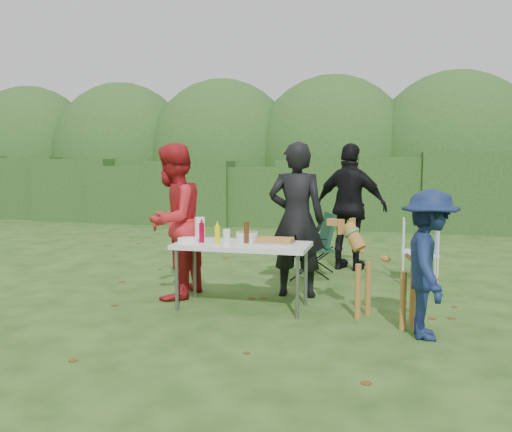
% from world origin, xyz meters
% --- Properties ---
extents(ground, '(80.00, 80.00, 0.00)m').
position_xyz_m(ground, '(0.00, 0.00, 0.00)').
color(ground, '#1E4211').
extents(hedge_row, '(22.00, 1.40, 1.70)m').
position_xyz_m(hedge_row, '(0.00, 8.00, 0.85)').
color(hedge_row, '#23471C').
rests_on(hedge_row, ground).
extents(shrub_backdrop, '(20.00, 2.60, 3.20)m').
position_xyz_m(shrub_backdrop, '(0.00, 9.60, 1.60)').
color(shrub_backdrop, '#3D6628').
rests_on(shrub_backdrop, ground).
extents(folding_table, '(1.50, 0.70, 0.74)m').
position_xyz_m(folding_table, '(0.05, 0.29, 0.69)').
color(folding_table, silver).
rests_on(folding_table, ground).
extents(person_cook, '(0.71, 0.48, 1.89)m').
position_xyz_m(person_cook, '(0.54, 0.97, 0.95)').
color(person_cook, black).
rests_on(person_cook, ground).
extents(person_red_jacket, '(0.78, 0.96, 1.87)m').
position_xyz_m(person_red_jacket, '(-0.89, 0.54, 0.93)').
color(person_red_jacket, '#B41C21').
rests_on(person_red_jacket, ground).
extents(person_black_puffy, '(1.21, 0.75, 1.92)m').
position_xyz_m(person_black_puffy, '(1.05, 2.76, 0.96)').
color(person_black_puffy, black).
rests_on(person_black_puffy, ground).
extents(child, '(0.58, 0.94, 1.41)m').
position_xyz_m(child, '(2.02, -0.27, 0.70)').
color(child, '#122046').
rests_on(child, ground).
extents(dog, '(1.13, 0.92, 1.01)m').
position_xyz_m(dog, '(1.62, 0.11, 0.51)').
color(dog, '#A16D2F').
rests_on(dog, ground).
extents(camping_chair, '(0.76, 0.76, 0.93)m').
position_xyz_m(camping_chair, '(0.58, 2.08, 0.46)').
color(camping_chair, '#153826').
rests_on(camping_chair, ground).
extents(lawn_chair, '(0.53, 0.53, 0.88)m').
position_xyz_m(lawn_chair, '(2.05, 2.14, 0.44)').
color(lawn_chair, '#5398CD').
rests_on(lawn_chair, ground).
extents(food_tray, '(0.45, 0.30, 0.02)m').
position_xyz_m(food_tray, '(0.40, 0.40, 0.75)').
color(food_tray, '#B7B7BA').
rests_on(food_tray, folding_table).
extents(focaccia_bread, '(0.40, 0.26, 0.04)m').
position_xyz_m(focaccia_bread, '(0.40, 0.40, 0.78)').
color(focaccia_bread, '#B57C33').
rests_on(focaccia_bread, food_tray).
extents(mustard_bottle, '(0.06, 0.06, 0.20)m').
position_xyz_m(mustard_bottle, '(-0.22, 0.20, 0.84)').
color(mustard_bottle, '#DCDC07').
rests_on(mustard_bottle, folding_table).
extents(ketchup_bottle, '(0.06, 0.06, 0.22)m').
position_xyz_m(ketchup_bottle, '(-0.42, 0.23, 0.85)').
color(ketchup_bottle, maroon).
rests_on(ketchup_bottle, folding_table).
extents(beer_bottle, '(0.06, 0.06, 0.24)m').
position_xyz_m(beer_bottle, '(0.09, 0.31, 0.86)').
color(beer_bottle, '#47230F').
rests_on(beer_bottle, folding_table).
extents(paper_towel_roll, '(0.12, 0.12, 0.26)m').
position_xyz_m(paper_towel_roll, '(-0.52, 0.47, 0.87)').
color(paper_towel_roll, white).
rests_on(paper_towel_roll, folding_table).
extents(cup_stack, '(0.08, 0.08, 0.18)m').
position_xyz_m(cup_stack, '(-0.07, 0.08, 0.83)').
color(cup_stack, white).
rests_on(cup_stack, folding_table).
extents(pasta_bowl, '(0.26, 0.26, 0.10)m').
position_xyz_m(pasta_bowl, '(0.04, 0.53, 0.79)').
color(pasta_bowl, silver).
rests_on(pasta_bowl, folding_table).
extents(plate_stack, '(0.24, 0.24, 0.05)m').
position_xyz_m(plate_stack, '(-0.56, 0.20, 0.77)').
color(plate_stack, white).
rests_on(plate_stack, folding_table).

